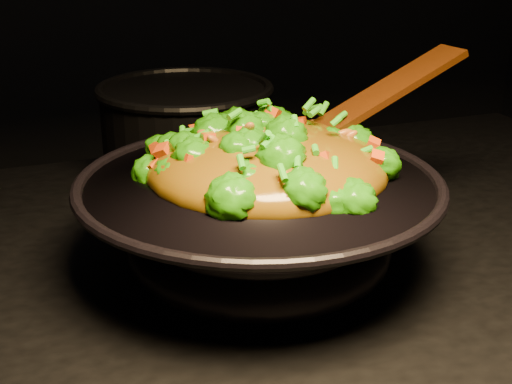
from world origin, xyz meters
name	(u,v)px	position (x,y,z in m)	size (l,w,h in m)	color
wok	(259,228)	(-0.08, -0.01, 0.95)	(0.38, 0.38, 0.11)	black
stir_fry	(267,131)	(-0.06, 0.02, 1.05)	(0.27, 0.27, 0.09)	#267D08
spatula	(355,111)	(0.06, 0.05, 1.06)	(0.31, 0.05, 0.01)	#341704
back_pot	(186,131)	(-0.07, 0.32, 0.97)	(0.25, 0.25, 0.14)	black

